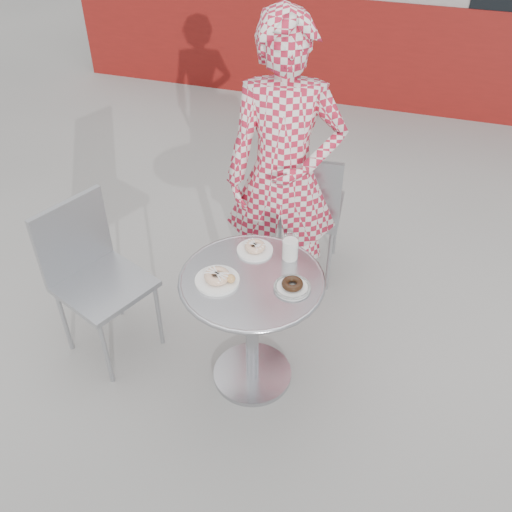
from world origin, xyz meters
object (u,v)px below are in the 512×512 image
(seated_person, at_px, (284,177))
(plate_checker, at_px, (292,286))
(chair_far, at_px, (304,233))
(bistro_table, at_px, (252,305))
(milk_cup, at_px, (290,248))
(plate_near, at_px, (218,278))
(chair_left, at_px, (108,309))
(plate_far, at_px, (255,248))

(seated_person, height_order, plate_checker, seated_person)
(chair_far, bearing_deg, bistro_table, 83.03)
(seated_person, bearing_deg, plate_checker, -84.14)
(seated_person, bearing_deg, milk_cup, -83.65)
(plate_near, xyz_separation_m, plate_checker, (0.34, 0.06, -0.01))
(plate_near, distance_m, milk_cup, 0.38)
(chair_far, distance_m, plate_checker, 1.06)
(milk_cup, bearing_deg, bistro_table, -123.19)
(plate_near, distance_m, plate_checker, 0.34)
(chair_left, relative_size, plate_far, 4.98)
(chair_far, height_order, chair_left, chair_far)
(chair_left, bearing_deg, chair_far, -18.28)
(plate_far, relative_size, plate_near, 0.86)
(plate_checker, bearing_deg, seated_person, 108.60)
(seated_person, relative_size, plate_checker, 10.02)
(bistro_table, bearing_deg, chair_left, -178.88)
(bistro_table, distance_m, chair_left, 0.85)
(plate_far, relative_size, plate_checker, 1.04)
(plate_far, distance_m, plate_checker, 0.32)
(plate_near, bearing_deg, chair_far, 80.03)
(chair_left, height_order, seated_person, seated_person)
(plate_far, bearing_deg, plate_near, -109.53)
(bistro_table, relative_size, plate_near, 3.37)
(bistro_table, relative_size, plate_checker, 4.07)
(chair_left, distance_m, milk_cup, 1.07)
(chair_far, xyz_separation_m, chair_left, (-0.85, -0.97, -0.01))
(seated_person, height_order, plate_far, seated_person)
(chair_far, height_order, plate_far, chair_far)
(milk_cup, bearing_deg, plate_far, 179.49)
(seated_person, bearing_deg, bistro_table, -100.24)
(plate_near, height_order, plate_checker, plate_near)
(milk_cup, bearing_deg, chair_left, -167.20)
(seated_person, xyz_separation_m, plate_near, (-0.11, -0.72, -0.14))
(chair_far, bearing_deg, chair_left, 44.10)
(chair_left, bearing_deg, bistro_table, -66.00)
(chair_left, distance_m, plate_far, 0.90)
(bistro_table, distance_m, plate_far, 0.28)
(chair_left, relative_size, milk_cup, 6.98)
(chair_far, relative_size, plate_far, 5.15)
(plate_far, xyz_separation_m, milk_cup, (0.18, -0.00, 0.04))
(seated_person, distance_m, plate_checker, 0.71)
(bistro_table, height_order, seated_person, seated_person)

